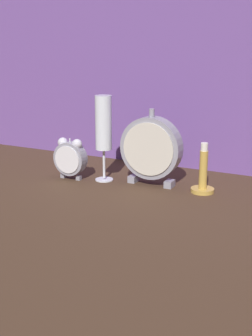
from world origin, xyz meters
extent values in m
plane|color=#422D1E|center=(0.00, 0.00, 0.00)|extent=(4.00, 4.00, 0.00)
cube|color=#6B478E|center=(0.00, 0.33, 0.34)|extent=(1.43, 0.01, 0.69)
cube|color=gray|center=(-0.19, 0.07, 0.01)|extent=(0.01, 0.01, 0.01)
cube|color=gray|center=(-0.14, 0.07, 0.01)|extent=(0.01, 0.01, 0.01)
cylinder|color=gray|center=(-0.17, 0.07, 0.06)|extent=(0.09, 0.03, 0.09)
cylinder|color=silver|center=(-0.17, 0.06, 0.06)|extent=(0.08, 0.00, 0.08)
sphere|color=silver|center=(-0.19, 0.07, 0.10)|extent=(0.03, 0.03, 0.03)
sphere|color=silver|center=(-0.14, 0.07, 0.10)|extent=(0.03, 0.03, 0.03)
cylinder|color=silver|center=(-0.17, 0.07, 0.11)|extent=(0.00, 0.00, 0.02)
cube|color=gray|center=(0.00, 0.12, 0.01)|extent=(0.02, 0.03, 0.02)
cube|color=gray|center=(0.10, 0.12, 0.01)|extent=(0.02, 0.03, 0.02)
cylinder|color=gray|center=(0.05, 0.12, 0.10)|extent=(0.16, 0.04, 0.16)
cylinder|color=beige|center=(0.05, 0.10, 0.10)|extent=(0.14, 0.00, 0.14)
cylinder|color=gray|center=(0.05, 0.12, 0.19)|extent=(0.01, 0.01, 0.02)
cylinder|color=silver|center=(-0.08, 0.10, 0.00)|extent=(0.05, 0.05, 0.01)
cylinder|color=silver|center=(-0.08, 0.10, 0.05)|extent=(0.01, 0.01, 0.08)
cylinder|color=white|center=(-0.08, 0.10, 0.16)|extent=(0.04, 0.04, 0.14)
cylinder|color=#E5D17F|center=(-0.08, 0.10, 0.13)|extent=(0.04, 0.04, 0.09)
cylinder|color=gold|center=(0.19, 0.12, 0.01)|extent=(0.06, 0.06, 0.01)
cylinder|color=gold|center=(0.19, 0.12, 0.06)|extent=(0.02, 0.02, 0.10)
cylinder|color=silver|center=(0.19, 0.12, 0.12)|extent=(0.02, 0.02, 0.02)
camera|label=1|loc=(0.52, -0.96, 0.38)|focal=50.00mm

